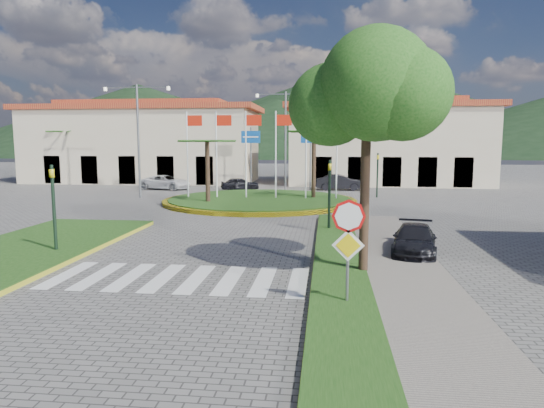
# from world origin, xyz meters

# --- Properties ---
(ground) EXTENTS (160.00, 160.00, 0.00)m
(ground) POSITION_xyz_m (0.00, 0.00, 0.00)
(ground) COLOR #625F5D
(ground) RESTS_ON ground
(sidewalk_right) EXTENTS (4.00, 28.00, 0.15)m
(sidewalk_right) POSITION_xyz_m (6.00, 2.00, 0.07)
(sidewalk_right) COLOR gray
(sidewalk_right) RESTS_ON ground
(verge_right) EXTENTS (1.60, 28.00, 0.18)m
(verge_right) POSITION_xyz_m (4.80, 2.00, 0.09)
(verge_right) COLOR #1A4413
(verge_right) RESTS_ON ground
(median_left) EXTENTS (5.00, 14.00, 0.18)m
(median_left) POSITION_xyz_m (-6.50, 6.00, 0.09)
(median_left) COLOR #1A4413
(median_left) RESTS_ON ground
(crosswalk) EXTENTS (8.00, 3.00, 0.01)m
(crosswalk) POSITION_xyz_m (0.00, 4.00, 0.01)
(crosswalk) COLOR silver
(crosswalk) RESTS_ON ground
(roundabout_island) EXTENTS (12.70, 12.70, 6.00)m
(roundabout_island) POSITION_xyz_m (0.00, 22.00, 0.17)
(roundabout_island) COLOR yellow
(roundabout_island) RESTS_ON ground
(stop_sign) EXTENTS (0.80, 0.11, 2.65)m
(stop_sign) POSITION_xyz_m (4.90, 1.96, 1.79)
(stop_sign) COLOR slate
(stop_sign) RESTS_ON ground
(deciduous_tree) EXTENTS (3.60, 3.60, 6.80)m
(deciduous_tree) POSITION_xyz_m (5.50, 5.00, 5.18)
(deciduous_tree) COLOR black
(deciduous_tree) RESTS_ON ground
(traffic_light_left) EXTENTS (0.15, 0.18, 3.20)m
(traffic_light_left) POSITION_xyz_m (-5.20, 6.50, 1.94)
(traffic_light_left) COLOR black
(traffic_light_left) RESTS_ON ground
(traffic_light_right) EXTENTS (0.15, 0.18, 3.20)m
(traffic_light_right) POSITION_xyz_m (4.50, 12.00, 1.94)
(traffic_light_right) COLOR black
(traffic_light_right) RESTS_ON ground
(traffic_light_far) EXTENTS (0.18, 0.15, 3.20)m
(traffic_light_far) POSITION_xyz_m (8.00, 26.00, 1.94)
(traffic_light_far) COLOR black
(traffic_light_far) RESTS_ON ground
(direction_sign_west) EXTENTS (1.60, 0.14, 5.20)m
(direction_sign_west) POSITION_xyz_m (-2.00, 30.97, 3.53)
(direction_sign_west) COLOR slate
(direction_sign_west) RESTS_ON ground
(direction_sign_east) EXTENTS (1.60, 0.14, 5.20)m
(direction_sign_east) POSITION_xyz_m (3.00, 30.97, 3.53)
(direction_sign_east) COLOR slate
(direction_sign_east) RESTS_ON ground
(street_lamp_centre) EXTENTS (4.80, 0.16, 8.00)m
(street_lamp_centre) POSITION_xyz_m (1.00, 30.00, 4.50)
(street_lamp_centre) COLOR slate
(street_lamp_centre) RESTS_ON ground
(street_lamp_west) EXTENTS (4.80, 0.16, 8.00)m
(street_lamp_west) POSITION_xyz_m (-9.00, 24.00, 4.50)
(street_lamp_west) COLOR slate
(street_lamp_west) RESTS_ON ground
(building_left) EXTENTS (23.32, 9.54, 8.05)m
(building_left) POSITION_xyz_m (-14.00, 38.00, 3.90)
(building_left) COLOR beige
(building_left) RESTS_ON ground
(building_right) EXTENTS (19.08, 9.54, 8.05)m
(building_right) POSITION_xyz_m (10.00, 38.00, 3.90)
(building_right) COLOR beige
(building_right) RESTS_ON ground
(hill_far_west) EXTENTS (140.00, 140.00, 22.00)m
(hill_far_west) POSITION_xyz_m (-55.00, 140.00, 11.00)
(hill_far_west) COLOR black
(hill_far_west) RESTS_ON ground
(hill_far_mid) EXTENTS (180.00, 180.00, 30.00)m
(hill_far_mid) POSITION_xyz_m (15.00, 160.00, 15.00)
(hill_far_mid) COLOR black
(hill_far_mid) RESTS_ON ground
(hill_near_back) EXTENTS (110.00, 110.00, 16.00)m
(hill_near_back) POSITION_xyz_m (-10.00, 130.00, 8.00)
(hill_near_back) COLOR black
(hill_near_back) RESTS_ON ground
(white_van) EXTENTS (4.64, 2.85, 1.20)m
(white_van) POSITION_xyz_m (-9.16, 30.03, 0.60)
(white_van) COLOR silver
(white_van) RESTS_ON ground
(car_dark_a) EXTENTS (3.40, 2.32, 1.07)m
(car_dark_a) POSITION_xyz_m (-2.77, 30.00, 0.54)
(car_dark_a) COLOR black
(car_dark_a) RESTS_ON ground
(car_dark_b) EXTENTS (3.97, 1.42, 1.31)m
(car_dark_b) POSITION_xyz_m (5.47, 31.05, 0.65)
(car_dark_b) COLOR black
(car_dark_b) RESTS_ON ground
(car_side_right) EXTENTS (2.13, 3.85, 1.06)m
(car_side_right) POSITION_xyz_m (7.50, 7.87, 0.53)
(car_side_right) COLOR black
(car_side_right) RESTS_ON ground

